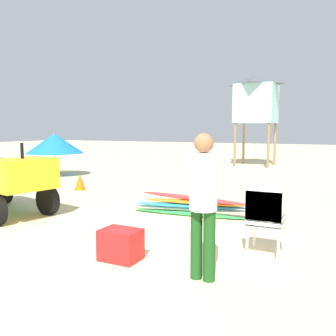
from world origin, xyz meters
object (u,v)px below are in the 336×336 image
(stacked_plastic_chairs, at_px, (265,213))
(beach_umbrella_left, at_px, (55,143))
(traffic_cone_near, at_px, (80,182))
(utility_cart, at_px, (2,177))
(lifeguard_near_center, at_px, (203,197))
(lifeguard_tower, at_px, (256,99))
(cooler_box, at_px, (121,245))
(surfboard_pile, at_px, (192,206))

(stacked_plastic_chairs, distance_m, beach_umbrella_left, 10.46)
(beach_umbrella_left, bearing_deg, traffic_cone_near, -35.39)
(utility_cart, xyz_separation_m, lifeguard_near_center, (4.91, -1.21, 0.20))
(lifeguard_tower, height_order, cooler_box, lifeguard_tower)
(stacked_plastic_chairs, height_order, surfboard_pile, stacked_plastic_chairs)
(utility_cart, height_order, traffic_cone_near, utility_cart)
(stacked_plastic_chairs, relative_size, lifeguard_near_center, 0.60)
(stacked_plastic_chairs, bearing_deg, cooler_box, -148.94)
(utility_cart, bearing_deg, surfboard_pile, 25.33)
(surfboard_pile, height_order, traffic_cone_near, traffic_cone_near)
(utility_cart, distance_m, traffic_cone_near, 3.18)
(stacked_plastic_chairs, xyz_separation_m, beach_umbrella_left, (-8.99, 5.31, 0.62))
(beach_umbrella_left, bearing_deg, cooler_box, -40.94)
(stacked_plastic_chairs, relative_size, traffic_cone_near, 2.19)
(beach_umbrella_left, height_order, cooler_box, beach_umbrella_left)
(stacked_plastic_chairs, xyz_separation_m, lifeguard_tower, (-3.11, 12.51, 2.58))
(cooler_box, bearing_deg, lifeguard_tower, 95.97)
(stacked_plastic_chairs, xyz_separation_m, cooler_box, (-1.70, -1.02, -0.39))
(utility_cart, xyz_separation_m, stacked_plastic_chairs, (5.38, -0.09, -0.18))
(lifeguard_tower, bearing_deg, beach_umbrella_left, -129.26)
(utility_cart, relative_size, stacked_plastic_chairs, 2.68)
(utility_cart, bearing_deg, lifeguard_near_center, -13.84)
(cooler_box, bearing_deg, surfboard_pile, 93.03)
(utility_cart, xyz_separation_m, lifeguard_tower, (2.27, 12.42, 2.40))
(lifeguard_tower, bearing_deg, cooler_box, -84.03)
(stacked_plastic_chairs, relative_size, cooler_box, 1.94)
(lifeguard_tower, xyz_separation_m, beach_umbrella_left, (-5.88, -7.20, -1.96))
(utility_cart, distance_m, beach_umbrella_left, 6.37)
(traffic_cone_near, relative_size, cooler_box, 0.89)
(traffic_cone_near, distance_m, cooler_box, 5.97)
(utility_cart, height_order, surfboard_pile, utility_cart)
(utility_cart, height_order, cooler_box, utility_cart)
(lifeguard_near_center, height_order, traffic_cone_near, lifeguard_near_center)
(utility_cart, relative_size, lifeguard_tower, 0.63)
(utility_cart, relative_size, traffic_cone_near, 5.85)
(lifeguard_near_center, bearing_deg, utility_cart, 166.16)
(surfboard_pile, relative_size, cooler_box, 4.90)
(traffic_cone_near, bearing_deg, cooler_box, -44.39)
(stacked_plastic_chairs, xyz_separation_m, surfboard_pile, (-1.84, 1.76, -0.40))
(stacked_plastic_chairs, bearing_deg, surfboard_pile, 136.33)
(lifeguard_near_center, relative_size, cooler_box, 3.25)
(surfboard_pile, bearing_deg, stacked_plastic_chairs, -43.67)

